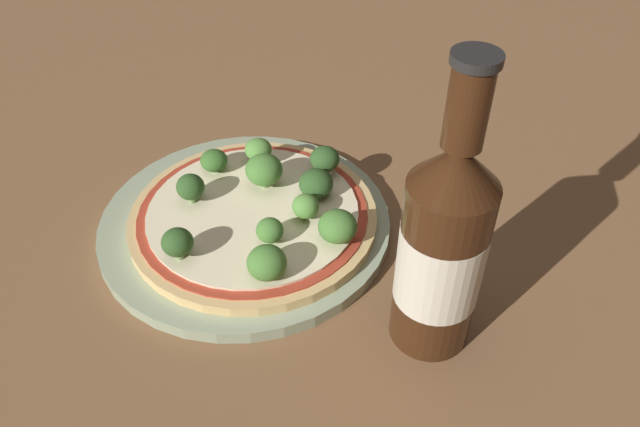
% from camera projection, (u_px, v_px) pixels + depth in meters
% --- Properties ---
extents(ground_plane, '(3.00, 3.00, 0.00)m').
position_uv_depth(ground_plane, '(255.00, 231.00, 0.59)').
color(ground_plane, brown).
extents(plate, '(0.27, 0.27, 0.01)m').
position_uv_depth(plate, '(248.00, 221.00, 0.59)').
color(plate, '#93A384').
rests_on(plate, ground_plane).
extents(pizza, '(0.23, 0.23, 0.01)m').
position_uv_depth(pizza, '(258.00, 214.00, 0.58)').
color(pizza, tan).
rests_on(pizza, plate).
extents(broccoli_floret_0, '(0.03, 0.03, 0.03)m').
position_uv_depth(broccoli_floret_0, '(316.00, 184.00, 0.58)').
color(broccoli_floret_0, '#6B8E51').
rests_on(broccoli_floret_0, pizza).
extents(broccoli_floret_1, '(0.03, 0.03, 0.03)m').
position_uv_depth(broccoli_floret_1, '(264.00, 170.00, 0.58)').
color(broccoli_floret_1, '#6B8E51').
rests_on(broccoli_floret_1, pizza).
extents(broccoli_floret_2, '(0.02, 0.02, 0.02)m').
position_uv_depth(broccoli_floret_2, '(306.00, 206.00, 0.55)').
color(broccoli_floret_2, '#6B8E51').
rests_on(broccoli_floret_2, pizza).
extents(broccoli_floret_3, '(0.03, 0.03, 0.03)m').
position_uv_depth(broccoli_floret_3, '(267.00, 263.00, 0.50)').
color(broccoli_floret_3, '#6B8E51').
rests_on(broccoli_floret_3, pizza).
extents(broccoli_floret_4, '(0.03, 0.03, 0.03)m').
position_uv_depth(broccoli_floret_4, '(190.00, 187.00, 0.57)').
color(broccoli_floret_4, '#6B8E51').
rests_on(broccoli_floret_4, pizza).
extents(broccoli_floret_5, '(0.03, 0.03, 0.03)m').
position_uv_depth(broccoli_floret_5, '(325.00, 159.00, 0.60)').
color(broccoli_floret_5, '#6B8E51').
rests_on(broccoli_floret_5, pizza).
extents(broccoli_floret_6, '(0.03, 0.03, 0.03)m').
position_uv_depth(broccoli_floret_6, '(177.00, 243.00, 0.51)').
color(broccoli_floret_6, '#6B8E51').
rests_on(broccoli_floret_6, pizza).
extents(broccoli_floret_7, '(0.03, 0.03, 0.03)m').
position_uv_depth(broccoli_floret_7, '(258.00, 150.00, 0.61)').
color(broccoli_floret_7, '#6B8E51').
rests_on(broccoli_floret_7, pizza).
extents(broccoli_floret_8, '(0.02, 0.02, 0.02)m').
position_uv_depth(broccoli_floret_8, '(270.00, 231.00, 0.53)').
color(broccoli_floret_8, '#6B8E51').
rests_on(broccoli_floret_8, pizza).
extents(broccoli_floret_9, '(0.03, 0.03, 0.03)m').
position_uv_depth(broccoli_floret_9, '(339.00, 225.00, 0.53)').
color(broccoli_floret_9, '#6B8E51').
rests_on(broccoli_floret_9, pizza).
extents(broccoli_floret_10, '(0.03, 0.03, 0.02)m').
position_uv_depth(broccoli_floret_10, '(214.00, 161.00, 0.61)').
color(broccoli_floret_10, '#6B8E51').
rests_on(broccoli_floret_10, pizza).
extents(beer_bottle, '(0.06, 0.06, 0.24)m').
position_uv_depth(beer_bottle, '(442.00, 248.00, 0.44)').
color(beer_bottle, '#381E0F').
rests_on(beer_bottle, ground_plane).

